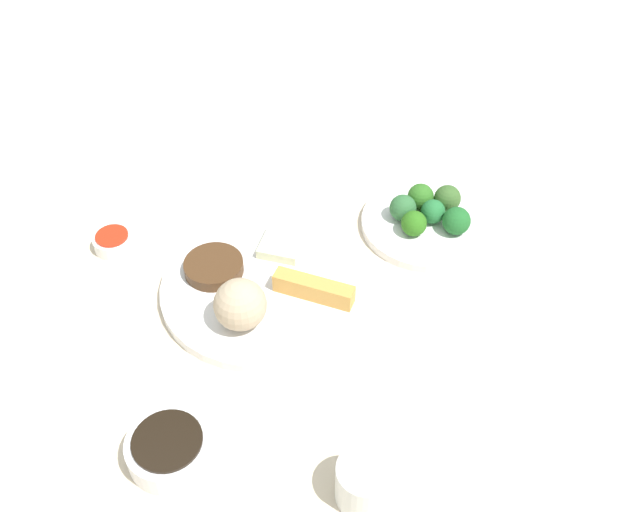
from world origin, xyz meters
The scene contains 18 objects.
tabletop centered at (0.00, 0.00, 0.01)m, with size 2.20×2.20×0.02m, color beige.
main_plate centered at (-0.05, -0.04, 0.03)m, with size 0.30×0.30×0.02m, color white.
rice_scoop centered at (0.03, -0.05, 0.07)m, with size 0.07×0.07×0.07m, color tan.
spring_roll centered at (-0.03, 0.04, 0.05)m, with size 0.12×0.02×0.03m, color gold.
crab_rangoon_wonton centered at (-0.12, -0.02, 0.04)m, with size 0.06×0.06×0.02m, color beige.
stir_fry_heap centered at (-0.06, -0.11, 0.05)m, with size 0.09×0.09×0.02m, color #4B2F19.
broccoli_plate centered at (-0.21, 0.20, 0.03)m, with size 0.21×0.21×0.01m, color white.
broccoli_floret_0 centered at (-0.19, 0.24, 0.06)m, with size 0.04×0.04×0.04m, color #206328.
broccoli_floret_1 centered at (-0.21, 0.20, 0.05)m, with size 0.04×0.04×0.04m, color #256F36.
broccoli_floret_2 centered at (-0.18, 0.17, 0.05)m, with size 0.04×0.04×0.04m, color #2E6E1A.
broccoli_floret_3 centered at (-0.25, 0.23, 0.06)m, with size 0.04×0.04×0.04m, color #396029.
broccoli_floret_4 centered at (-0.24, 0.18, 0.06)m, with size 0.04×0.04×0.04m, color #316C22.
broccoli_floret_5 centered at (-0.21, 0.16, 0.06)m, with size 0.04×0.04×0.04m, color #316937.
soy_sauce_bowl centered at (0.23, -0.10, 0.04)m, with size 0.10×0.10×0.03m, color white.
soy_sauce_bowl_liquid centered at (0.23, -0.10, 0.06)m, with size 0.08×0.08×0.00m, color black.
sauce_ramekin_sweet_and_sour centered at (-0.11, -0.28, 0.03)m, with size 0.06×0.06×0.02m, color white.
sauce_ramekin_sweet_and_sour_liquid centered at (-0.11, -0.28, 0.04)m, with size 0.05×0.05×0.00m, color red.
teacup centered at (0.25, 0.13, 0.05)m, with size 0.06×0.06×0.06m, color white.
Camera 1 is at (0.64, 0.13, 0.78)m, focal length 39.77 mm.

